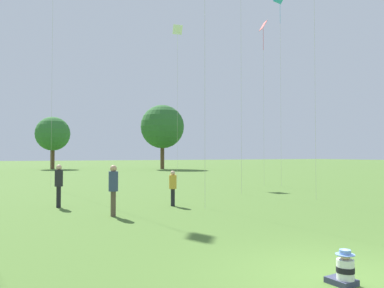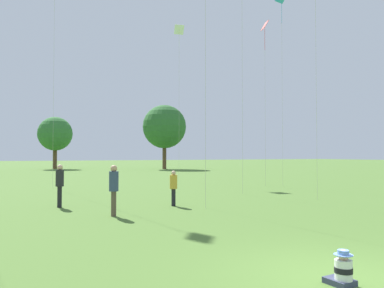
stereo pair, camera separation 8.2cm
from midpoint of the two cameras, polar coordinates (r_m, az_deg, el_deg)
The scene contains 10 objects.
ground_plane at distance 7.51m, azimuth 22.17°, elevation -18.60°, with size 300.00×300.00×0.00m, color #4C702D.
seated_toddler at distance 7.14m, azimuth 22.27°, elevation -17.38°, with size 0.39×0.48×0.61m.
person_standing_1 at distance 13.82m, azimuth -11.67°, elevation -6.18°, with size 0.44×0.44×1.84m.
person_standing_4 at distance 16.75m, azimuth -19.38°, elevation -5.41°, with size 0.43×0.43×1.80m.
person_standing_5 at distance 16.25m, azimuth -2.69°, elevation -6.26°, with size 0.35×0.35×1.52m.
kite_2 at distance 29.46m, azimuth 13.58°, elevation 19.79°, with size 0.99×0.77×13.98m.
kite_5 at distance 28.38m, azimuth 11.11°, elevation 15.92°, with size 0.55×0.78×11.80m.
kite_8 at distance 32.93m, azimuth -1.90°, elevation 15.89°, with size 0.88×0.58×13.18m.
distant_tree_1 at distance 58.95m, azimuth -4.18°, elevation 2.63°, with size 6.82×6.82×10.07m.
distant_tree_2 at distance 62.94m, azimuth -20.10°, elevation 1.45°, with size 5.34×5.34×8.24m.
Camera 2 is at (-5.30, -4.82, 2.20)m, focal length 35.00 mm.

